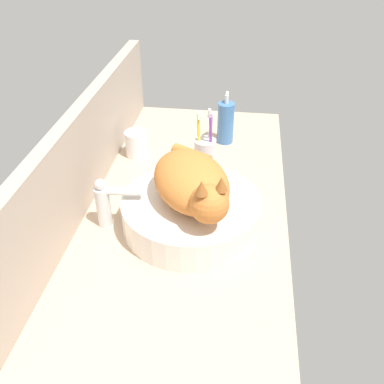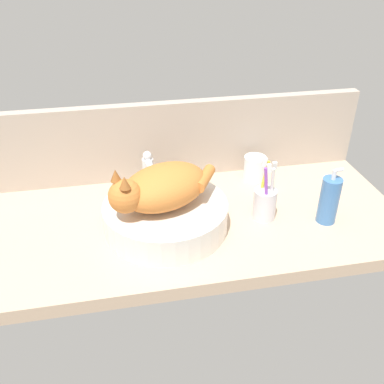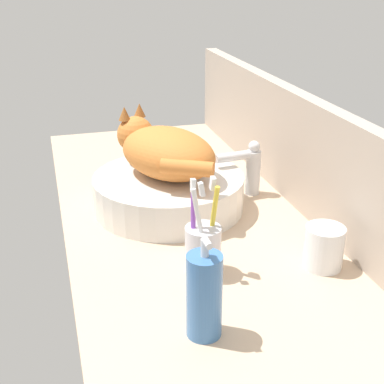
% 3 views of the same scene
% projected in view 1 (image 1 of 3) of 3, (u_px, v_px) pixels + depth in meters
% --- Properties ---
extents(ground_plane, '(1.34, 0.56, 0.04)m').
position_uv_depth(ground_plane, '(179.00, 221.00, 1.14)').
color(ground_plane, tan).
extents(backsplash_panel, '(1.34, 0.04, 0.26)m').
position_uv_depth(backsplash_panel, '(75.00, 167.00, 1.08)').
color(backsplash_panel, '#AD9E8E').
rests_on(backsplash_panel, ground_plane).
extents(sink_basin, '(0.34, 0.34, 0.08)m').
position_uv_depth(sink_basin, '(191.00, 212.00, 1.07)').
color(sink_basin, silver).
rests_on(sink_basin, ground_plane).
extents(cat, '(0.30, 0.26, 0.14)m').
position_uv_depth(cat, '(193.00, 183.00, 1.00)').
color(cat, '#CC7533').
rests_on(cat, sink_basin).
extents(faucet, '(0.04, 0.12, 0.14)m').
position_uv_depth(faucet, '(107.00, 201.00, 1.05)').
color(faucet, silver).
rests_on(faucet, ground_plane).
extents(soap_dispenser, '(0.05, 0.05, 0.17)m').
position_uv_depth(soap_dispenser, '(226.00, 123.00, 1.42)').
color(soap_dispenser, '#3F72B2').
rests_on(soap_dispenser, ground_plane).
extents(toothbrush_cup, '(0.07, 0.07, 0.19)m').
position_uv_depth(toothbrush_cup, '(205.00, 152.00, 1.30)').
color(toothbrush_cup, silver).
rests_on(toothbrush_cup, ground_plane).
extents(water_glass, '(0.07, 0.07, 0.08)m').
position_uv_depth(water_glass, '(137.00, 145.00, 1.36)').
color(water_glass, white).
rests_on(water_glass, ground_plane).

